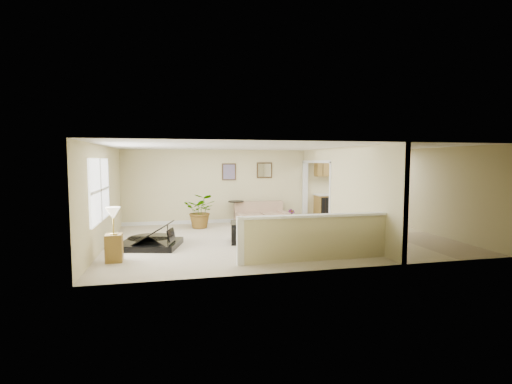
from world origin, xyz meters
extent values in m
plane|color=#B6AA8D|center=(0.00, 0.00, 0.00)|extent=(9.00, 9.00, 0.00)
cube|color=#C7BC88|center=(0.00, 3.00, 1.25)|extent=(9.00, 0.04, 2.50)
cube|color=#C7BC88|center=(0.00, -3.00, 1.25)|extent=(9.00, 0.04, 2.50)
cube|color=#C7BC88|center=(-4.50, 0.00, 1.25)|extent=(0.04, 6.00, 2.50)
cube|color=#C7BC88|center=(4.50, 0.00, 1.25)|extent=(0.04, 6.00, 2.50)
cube|color=silver|center=(0.00, 0.00, 2.50)|extent=(9.00, 6.00, 0.04)
cube|color=tan|center=(3.15, 0.00, 0.00)|extent=(2.70, 6.00, 0.01)
cube|color=#C7BC88|center=(1.80, -1.20, 1.25)|extent=(0.12, 3.60, 2.50)
cube|color=#C7BC88|center=(1.80, 1.77, 2.30)|extent=(0.12, 2.35, 0.40)
cube|color=#C7BC88|center=(0.15, -2.30, 0.47)|extent=(3.30, 0.12, 0.95)
cube|color=silver|center=(0.15, -2.30, 0.96)|extent=(3.40, 0.22, 0.05)
cube|color=silver|center=(-1.50, -2.30, 0.50)|extent=(0.14, 0.14, 1.00)
cube|color=white|center=(-4.49, -0.50, 1.45)|extent=(0.05, 2.15, 1.45)
cube|color=#3A2915|center=(-0.95, 2.98, 1.75)|extent=(0.48, 0.03, 0.58)
cube|color=#875674|center=(-0.95, 2.96, 1.75)|extent=(0.40, 0.01, 0.50)
cube|color=#3A2915|center=(0.30, 2.98, 1.80)|extent=(0.55, 0.03, 0.55)
cube|color=silver|center=(0.30, 2.96, 1.80)|extent=(0.46, 0.01, 0.46)
cube|color=olive|center=(3.30, 2.70, 0.45)|extent=(2.30, 0.60, 0.90)
cube|color=beige|center=(3.30, 2.70, 0.92)|extent=(2.36, 0.65, 0.04)
cube|color=black|center=(2.50, 2.69, 0.43)|extent=(0.60, 0.60, 0.84)
cube|color=olive|center=(3.30, 2.82, 1.95)|extent=(2.30, 0.35, 0.75)
cube|color=black|center=(-3.40, -0.28, 0.74)|extent=(1.64, 1.50, 0.29)
cylinder|color=black|center=(-3.54, 0.24, 0.74)|extent=(1.19, 1.19, 0.29)
cube|color=white|center=(-2.58, -0.28, 0.70)|extent=(0.44, 0.98, 0.02)
cube|color=black|center=(-3.50, -0.19, 1.00)|extent=(1.33, 1.34, 0.65)
cube|color=black|center=(-1.17, -0.21, 0.26)|extent=(0.50, 0.84, 0.53)
cube|color=tan|center=(0.04, 2.34, 0.24)|extent=(1.73, 1.02, 0.48)
cube|color=tan|center=(0.04, 2.71, 0.73)|extent=(1.71, 0.29, 0.50)
cube|color=tan|center=(-0.71, 2.34, 0.57)|extent=(0.24, 0.97, 0.18)
cube|color=tan|center=(0.79, 2.34, 0.57)|extent=(0.24, 0.97, 0.18)
cylinder|color=black|center=(-0.77, 2.65, 0.02)|extent=(0.39, 0.39, 0.03)
cylinder|color=black|center=(-0.77, 2.65, 0.39)|extent=(0.04, 0.04, 0.75)
cylinder|color=black|center=(-0.77, 2.65, 0.76)|extent=(0.54, 0.54, 0.03)
cylinder|color=black|center=(-1.98, 2.11, 0.11)|extent=(0.31, 0.31, 0.22)
imported|color=#1F4B16|center=(-1.98, 2.11, 0.55)|extent=(1.21, 1.13, 1.10)
cylinder|color=black|center=(1.10, 2.39, 0.09)|extent=(0.24, 0.24, 0.17)
imported|color=#1F4B16|center=(1.10, 2.39, 0.24)|extent=(0.28, 0.28, 0.47)
cube|color=olive|center=(-4.06, -1.48, 0.29)|extent=(0.35, 0.35, 0.58)
cylinder|color=gold|center=(-4.06, -1.48, 0.59)|extent=(0.16, 0.16, 0.02)
cylinder|color=gold|center=(-4.06, -1.48, 0.79)|extent=(0.03, 0.03, 0.39)
cone|color=beige|center=(-4.06, -1.48, 1.03)|extent=(0.31, 0.31, 0.25)
camera|label=1|loc=(-2.79, -9.62, 2.12)|focal=26.00mm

